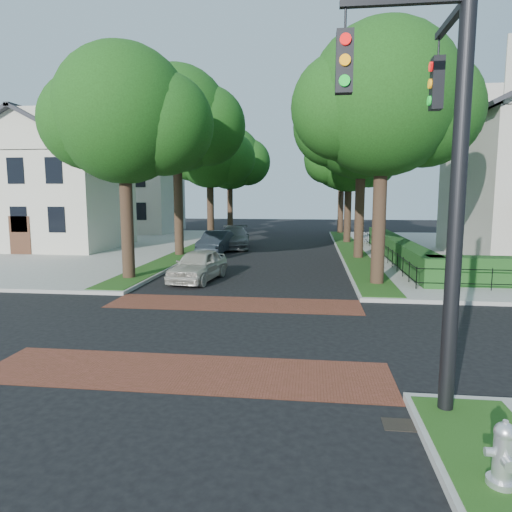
# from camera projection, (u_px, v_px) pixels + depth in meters

# --- Properties ---
(ground) EXTENTS (120.00, 120.00, 0.00)m
(ground) POSITION_uv_depth(u_px,v_px,m) (216.00, 330.00, 13.20)
(ground) COLOR black
(ground) RESTS_ON ground
(sidewalk_nw) EXTENTS (30.00, 30.00, 0.15)m
(sidewalk_nw) POSITION_uv_depth(u_px,v_px,m) (14.00, 246.00, 34.22)
(sidewalk_nw) COLOR gray
(sidewalk_nw) RESTS_ON ground
(crosswalk_far) EXTENTS (9.00, 2.20, 0.01)m
(crosswalk_far) POSITION_uv_depth(u_px,v_px,m) (234.00, 304.00, 16.34)
(crosswalk_far) COLOR brown
(crosswalk_far) RESTS_ON ground
(crosswalk_near) EXTENTS (9.00, 2.20, 0.01)m
(crosswalk_near) POSITION_uv_depth(u_px,v_px,m) (186.00, 372.00, 10.05)
(crosswalk_near) COLOR brown
(crosswalk_near) RESTS_ON ground
(storm_drain) EXTENTS (0.65, 0.45, 0.01)m
(storm_drain) POSITION_uv_depth(u_px,v_px,m) (402.00, 425.00, 7.76)
(storm_drain) COLOR black
(storm_drain) RESTS_ON ground
(grass_strip_ne) EXTENTS (1.60, 29.80, 0.02)m
(grass_strip_ne) POSITION_uv_depth(u_px,v_px,m) (351.00, 249.00, 31.31)
(grass_strip_ne) COLOR #204614
(grass_strip_ne) RESTS_ON sidewalk_ne
(grass_strip_nw) EXTENTS (1.60, 29.80, 0.02)m
(grass_strip_nw) POSITION_uv_depth(u_px,v_px,m) (197.00, 247.00, 32.61)
(grass_strip_nw) COLOR #204614
(grass_strip_nw) RESTS_ON sidewalk_nw
(tree_right_near) EXTENTS (7.75, 6.67, 10.66)m
(tree_right_near) POSITION_uv_depth(u_px,v_px,m) (385.00, 102.00, 18.62)
(tree_right_near) COLOR black
(tree_right_near) RESTS_ON sidewalk_ne
(tree_right_mid) EXTENTS (8.25, 7.09, 11.22)m
(tree_right_mid) POSITION_uv_depth(u_px,v_px,m) (364.00, 123.00, 26.45)
(tree_right_mid) COLOR black
(tree_right_mid) RESTS_ON sidewalk_ne
(tree_right_far) EXTENTS (7.25, 6.23, 9.74)m
(tree_right_far) POSITION_uv_depth(u_px,v_px,m) (350.00, 155.00, 35.42)
(tree_right_far) COLOR black
(tree_right_far) RESTS_ON sidewalk_ne
(tree_right_back) EXTENTS (7.50, 6.45, 10.20)m
(tree_right_back) POSITION_uv_depth(u_px,v_px,m) (343.00, 159.00, 44.23)
(tree_right_back) COLOR black
(tree_right_back) RESTS_ON sidewalk_ne
(tree_left_near) EXTENTS (7.50, 6.45, 10.20)m
(tree_left_near) POSITION_uv_depth(u_px,v_px,m) (127.00, 117.00, 19.98)
(tree_left_near) COLOR black
(tree_left_near) RESTS_ON sidewalk_nw
(tree_left_mid) EXTENTS (8.00, 6.88, 11.48)m
(tree_left_mid) POSITION_uv_depth(u_px,v_px,m) (179.00, 121.00, 27.72)
(tree_left_mid) COLOR black
(tree_left_mid) RESTS_ON sidewalk_nw
(tree_left_far) EXTENTS (7.00, 6.02, 9.86)m
(tree_left_far) POSITION_uv_depth(u_px,v_px,m) (212.00, 154.00, 36.71)
(tree_left_far) COLOR black
(tree_left_far) RESTS_ON sidewalk_nw
(tree_left_back) EXTENTS (7.75, 6.66, 10.44)m
(tree_left_back) POSITION_uv_depth(u_px,v_px,m) (231.00, 159.00, 45.54)
(tree_left_back) COLOR black
(tree_left_back) RESTS_ON sidewalk_nw
(hedge_main_road) EXTENTS (1.00, 18.00, 1.20)m
(hedge_main_road) POSITION_uv_depth(u_px,v_px,m) (396.00, 248.00, 26.92)
(hedge_main_road) COLOR #1E4618
(hedge_main_road) RESTS_ON sidewalk_ne
(fence_main_road) EXTENTS (0.06, 18.00, 0.90)m
(fence_main_road) POSITION_uv_depth(u_px,v_px,m) (382.00, 250.00, 27.04)
(fence_main_road) COLOR black
(fence_main_road) RESTS_ON sidewalk_ne
(house_left_near) EXTENTS (10.00, 9.00, 10.14)m
(house_left_near) POSITION_uv_depth(u_px,v_px,m) (52.00, 178.00, 32.08)
(house_left_near) COLOR beige
(house_left_near) RESTS_ON sidewalk_nw
(house_left_far) EXTENTS (10.00, 9.00, 10.14)m
(house_left_far) POSITION_uv_depth(u_px,v_px,m) (130.00, 183.00, 45.85)
(house_left_far) COLOR beige
(house_left_far) RESTS_ON sidewalk_nw
(traffic_signal) EXTENTS (2.17, 2.00, 8.00)m
(traffic_signal) POSITION_uv_depth(u_px,v_px,m) (444.00, 146.00, 7.63)
(traffic_signal) COLOR black
(traffic_signal) RESTS_ON sidewalk_se
(parked_car_front) EXTENTS (2.25, 4.40, 1.43)m
(parked_car_front) POSITION_uv_depth(u_px,v_px,m) (198.00, 265.00, 20.65)
(parked_car_front) COLOR #BBB6A8
(parked_car_front) RESTS_ON ground
(parked_car_middle) EXTENTS (1.90, 4.58, 1.47)m
(parked_car_middle) POSITION_uv_depth(u_px,v_px,m) (216.00, 242.00, 30.41)
(parked_car_middle) COLOR #1D252B
(parked_car_middle) RESTS_ON ground
(parked_car_rear) EXTENTS (2.86, 5.60, 1.55)m
(parked_car_rear) POSITION_uv_depth(u_px,v_px,m) (234.00, 238.00, 33.19)
(parked_car_rear) COLOR slate
(parked_car_rear) RESTS_ON ground
(fire_hydrant) EXTENTS (0.48, 0.50, 0.90)m
(fire_hydrant) POSITION_uv_depth(u_px,v_px,m) (503.00, 455.00, 5.84)
(fire_hydrant) COLOR silver
(fire_hydrant) RESTS_ON sidewalk_se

